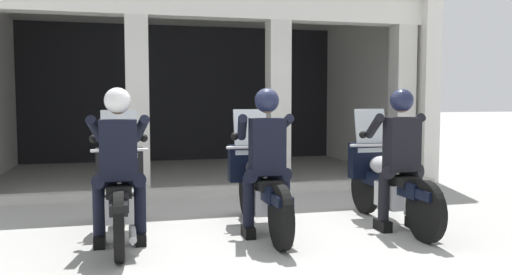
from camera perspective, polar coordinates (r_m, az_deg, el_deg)
ground_plane at (r=8.93m, az=-4.59°, el=-5.21°), size 80.00×80.00×0.00m
station_building at (r=10.81m, az=-7.10°, el=7.47°), size 7.96×4.82×3.35m
kerb_strip at (r=8.06m, az=-4.44°, el=-5.83°), size 7.46×0.24×0.12m
motorcycle_left at (r=5.69m, az=-14.70°, el=-5.72°), size 0.62×2.04×1.35m
police_officer_left at (r=5.35m, az=-14.83°, el=-1.62°), size 0.63×0.61×1.58m
motorcycle_center at (r=5.86m, az=0.42°, el=-5.29°), size 0.62×2.04×1.35m
police_officer_center at (r=5.53m, az=1.14°, el=-1.29°), size 0.63×0.61×1.58m
motorcycle_right at (r=6.32m, az=14.18°, el=-4.71°), size 0.62×2.04×1.35m
police_officer_right at (r=6.02m, az=15.53°, el=-0.98°), size 0.63×0.61×1.58m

